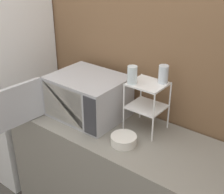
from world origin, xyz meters
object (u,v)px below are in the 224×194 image
Objects in this scene: microwave at (85,97)px; refrigerator at (9,87)px; glass_front_left at (132,75)px; bowl at (124,140)px; dish_rack at (147,97)px; glass_back_right at (163,74)px.

refrigerator is (-0.92, -0.01, -0.18)m from microwave.
glass_front_left is 0.41m from bowl.
refrigerator reaches higher than dish_rack.
dish_rack reaches higher than microwave.
glass_front_left is at bearing 3.06° from refrigerator.
refrigerator is at bearing 175.57° from bowl.
refrigerator is (-1.36, -0.13, -0.27)m from dish_rack.
microwave is 0.44m from glass_front_left.
microwave is 0.47m from dish_rack.
dish_rack is 0.19m from glass_front_left.
bowl is (0.07, -0.17, -0.37)m from glass_front_left.
refrigerator reaches higher than microwave.
microwave is 0.47m from bowl.
glass_back_right is (0.15, 0.13, 0.00)m from glass_front_left.
dish_rack is 0.18m from glass_back_right.
microwave is 2.39× the size of dish_rack.
dish_rack is at bearing -135.68° from glass_back_right.
glass_front_left is (0.37, 0.05, 0.25)m from microwave.
refrigerator is at bearing -172.06° from glass_back_right.
glass_back_right reaches higher than bowl.
microwave is at bearing -165.20° from dish_rack.
bowl is (0.43, -0.12, -0.12)m from microwave.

